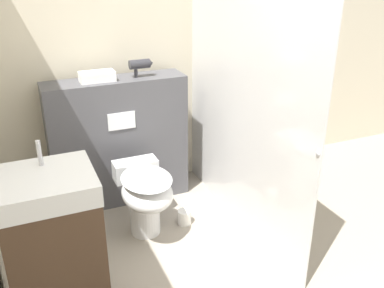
{
  "coord_description": "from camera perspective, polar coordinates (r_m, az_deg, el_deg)",
  "views": [
    {
      "loc": [
        -1.06,
        -1.38,
        1.97
      ],
      "look_at": [
        0.08,
        1.28,
        0.7
      ],
      "focal_mm": 40.0,
      "sensor_mm": 36.0,
      "label": 1
    }
  ],
  "objects": [
    {
      "name": "toilet",
      "position": [
        3.23,
        -6.28,
        -6.7
      ],
      "size": [
        0.37,
        0.61,
        0.52
      ],
      "color": "white",
      "rests_on": "ground_plane"
    },
    {
      "name": "hair_drier",
      "position": [
        3.5,
        -6.88,
        10.49
      ],
      "size": [
        0.2,
        0.07,
        0.14
      ],
      "color": "#2D2D33",
      "rests_on": "partition_panel"
    },
    {
      "name": "folded_towel",
      "position": [
        3.44,
        -12.54,
        8.79
      ],
      "size": [
        0.27,
        0.15,
        0.08
      ],
      "color": "white",
      "rests_on": "partition_panel"
    },
    {
      "name": "sink_vanity",
      "position": [
        2.52,
        -17.67,
        -13.76
      ],
      "size": [
        0.49,
        0.46,
        1.11
      ],
      "color": "#473323",
      "rests_on": "ground_plane"
    },
    {
      "name": "partition_panel",
      "position": [
        3.66,
        -9.72,
        0.33
      ],
      "size": [
        1.14,
        0.31,
        1.08
      ],
      "color": "#4C4C51",
      "rests_on": "ground_plane"
    },
    {
      "name": "shower_glass",
      "position": [
        3.16,
        6.69,
        5.61
      ],
      "size": [
        0.04,
        1.82,
        2.0
      ],
      "color": "silver",
      "rests_on": "ground_plane"
    },
    {
      "name": "spare_toilet_roll",
      "position": [
        3.48,
        -1.01,
        -9.73
      ],
      "size": [
        0.11,
        0.11,
        0.12
      ],
      "color": "white",
      "rests_on": "ground_plane"
    },
    {
      "name": "wall_back",
      "position": [
        3.76,
        -6.54,
        12.46
      ],
      "size": [
        8.0,
        0.06,
        2.5
      ],
      "color": "beige",
      "rests_on": "ground_plane"
    }
  ]
}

